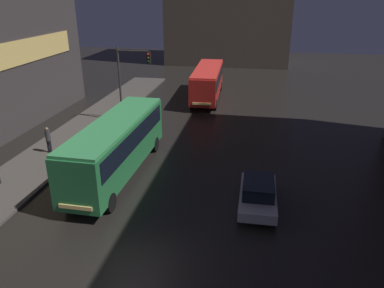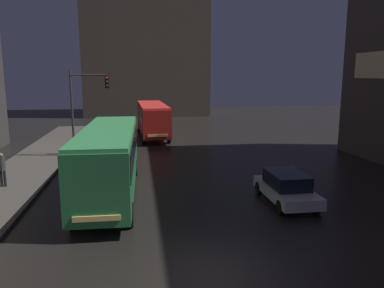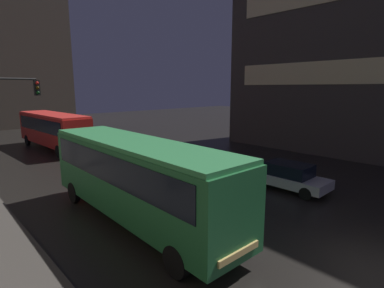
{
  "view_description": "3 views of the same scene",
  "coord_description": "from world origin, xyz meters",
  "px_view_note": "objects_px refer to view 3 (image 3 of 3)",
  "views": [
    {
      "loc": [
        4.6,
        -11.21,
        10.35
      ],
      "look_at": [
        1.25,
        7.28,
        2.64
      ],
      "focal_mm": 35.0,
      "sensor_mm": 36.0,
      "label": 1
    },
    {
      "loc": [
        -1.9,
        -10.31,
        5.99
      ],
      "look_at": [
        0.92,
        9.18,
        2.34
      ],
      "focal_mm": 35.0,
      "sensor_mm": 36.0,
      "label": 2
    },
    {
      "loc": [
        -9.62,
        -2.03,
        5.49
      ],
      "look_at": [
        2.75,
        11.22,
        2.07
      ],
      "focal_mm": 28.0,
      "sensor_mm": 36.0,
      "label": 3
    }
  ],
  "objects_px": {
    "bus_near": "(136,173)",
    "bus_far": "(53,127)",
    "traffic_light_main": "(8,111)",
    "car_taxi": "(288,176)"
  },
  "relations": [
    {
      "from": "bus_far",
      "to": "traffic_light_main",
      "type": "relative_size",
      "value": 1.67
    },
    {
      "from": "car_taxi",
      "to": "traffic_light_main",
      "type": "distance_m",
      "value": 16.06
    },
    {
      "from": "bus_near",
      "to": "car_taxi",
      "type": "xyz_separation_m",
      "value": [
        8.31,
        -2.13,
        -1.37
      ]
    },
    {
      "from": "bus_near",
      "to": "traffic_light_main",
      "type": "bearing_deg",
      "value": -75.03
    },
    {
      "from": "bus_near",
      "to": "car_taxi",
      "type": "relative_size",
      "value": 2.51
    },
    {
      "from": "bus_near",
      "to": "bus_far",
      "type": "distance_m",
      "value": 18.24
    },
    {
      "from": "bus_far",
      "to": "car_taxi",
      "type": "bearing_deg",
      "value": 102.78
    },
    {
      "from": "bus_near",
      "to": "bus_far",
      "type": "bearing_deg",
      "value": -97.77
    },
    {
      "from": "bus_far",
      "to": "car_taxi",
      "type": "xyz_separation_m",
      "value": [
        5.48,
        -20.14,
        -1.24
      ]
    },
    {
      "from": "car_taxi",
      "to": "traffic_light_main",
      "type": "height_order",
      "value": "traffic_light_main"
    }
  ]
}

